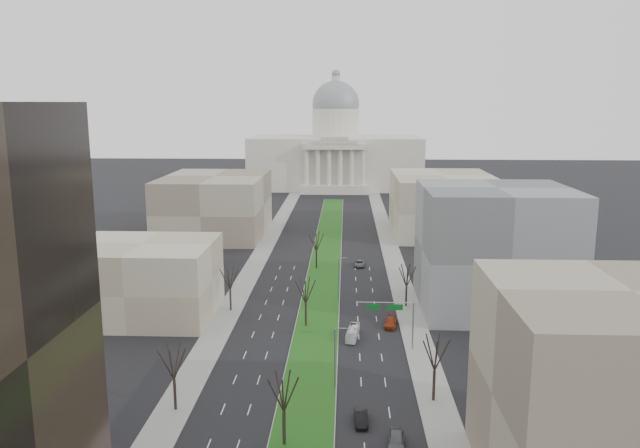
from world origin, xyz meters
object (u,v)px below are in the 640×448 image
(car_grey_near, at_px, (396,440))
(car_grey_far, at_px, (359,263))
(box_van, at_px, (353,333))
(car_red, at_px, (391,322))
(car_black, at_px, (361,417))

(car_grey_near, bearing_deg, car_grey_far, 96.79)
(box_van, bearing_deg, car_red, 48.70)
(car_grey_far, relative_size, box_van, 0.74)
(car_grey_near, distance_m, car_red, 40.47)
(car_grey_far, distance_m, box_van, 48.14)
(car_red, xyz_separation_m, box_van, (-6.94, -5.98, 0.20))
(car_grey_near, relative_size, car_red, 0.93)
(car_red, bearing_deg, car_black, -90.97)
(car_grey_near, height_order, box_van, box_van)
(car_grey_near, xyz_separation_m, car_red, (2.14, 40.41, -0.07))
(car_red, height_order, car_grey_far, car_red)
(car_grey_near, bearing_deg, box_van, 102.87)
(car_grey_near, bearing_deg, car_black, 131.38)
(car_black, bearing_deg, car_grey_far, 86.85)
(car_grey_near, bearing_deg, car_red, 91.90)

